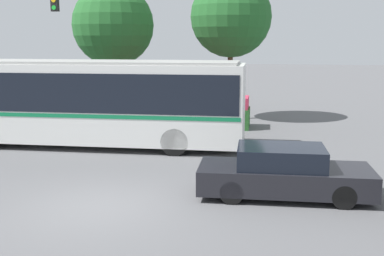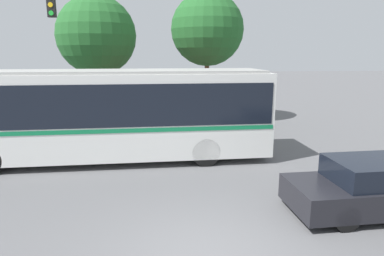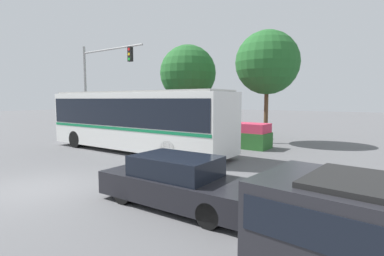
{
  "view_description": "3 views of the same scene",
  "coord_description": "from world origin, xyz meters",
  "views": [
    {
      "loc": [
        4.13,
        -10.92,
        4.13
      ],
      "look_at": [
        1.7,
        4.29,
        1.26
      ],
      "focal_mm": 44.85,
      "sensor_mm": 36.0,
      "label": 1
    },
    {
      "loc": [
        -0.88,
        -5.76,
        3.87
      ],
      "look_at": [
        0.38,
        5.61,
        1.36
      ],
      "focal_mm": 31.65,
      "sensor_mm": 36.0,
      "label": 2
    },
    {
      "loc": [
        9.43,
        -4.52,
        2.88
      ],
      "look_at": [
        2.36,
        5.26,
        1.69
      ],
      "focal_mm": 27.35,
      "sensor_mm": 36.0,
      "label": 3
    }
  ],
  "objects": [
    {
      "name": "flowering_hedge",
      "position": [
        0.06,
        11.39,
        0.72
      ],
      "size": [
        6.46,
        1.5,
        1.47
      ],
      "color": "#286028",
      "rests_on": "ground"
    },
    {
      "name": "city_bus",
      "position": [
        -2.48,
        6.65,
        1.88
      ],
      "size": [
        11.55,
        2.8,
        3.31
      ],
      "rotation": [
        0.0,
        0.0,
        3.16
      ],
      "color": "silver",
      "rests_on": "ground"
    },
    {
      "name": "sedan_foreground",
      "position": [
        4.59,
        1.54,
        0.63
      ],
      "size": [
        4.57,
        1.88,
        1.35
      ],
      "rotation": [
        0.0,
        0.0,
        0.03
      ],
      "color": "black",
      "rests_on": "ground"
    },
    {
      "name": "street_tree_left",
      "position": [
        -3.89,
        13.38,
        4.82
      ],
      "size": [
        4.2,
        4.2,
        6.94
      ],
      "color": "brown",
      "rests_on": "ground"
    },
    {
      "name": "street_tree_centre",
      "position": [
        2.16,
        13.8,
        5.22
      ],
      "size": [
        4.09,
        4.09,
        7.27
      ],
      "color": "brown",
      "rests_on": "ground"
    }
  ]
}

